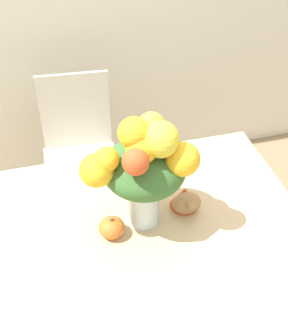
% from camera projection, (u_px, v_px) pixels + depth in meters
% --- Properties ---
extents(dining_table, '(1.47, 1.15, 0.76)m').
position_uv_depth(dining_table, '(130.00, 257.00, 1.86)').
color(dining_table, '#D1B284').
rests_on(dining_table, ground_plane).
extents(flower_vase, '(0.43, 0.32, 0.52)m').
position_uv_depth(flower_vase, '(143.00, 167.00, 1.70)').
color(flower_vase, silver).
rests_on(flower_vase, dining_table).
extents(pumpkin, '(0.10, 0.10, 0.09)m').
position_uv_depth(pumpkin, '(112.00, 227.00, 1.82)').
color(pumpkin, orange).
rests_on(pumpkin, dining_table).
extents(turkey_figurine, '(0.12, 0.16, 0.10)m').
position_uv_depth(turkey_figurine, '(185.00, 200.00, 1.93)').
color(turkey_figurine, '#A87A4C').
rests_on(turkey_figurine, dining_table).
extents(dining_chair_near_window, '(0.45, 0.45, 0.93)m').
position_uv_depth(dining_chair_near_window, '(80.00, 154.00, 2.71)').
color(dining_chair_near_window, silver).
rests_on(dining_chair_near_window, ground_plane).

